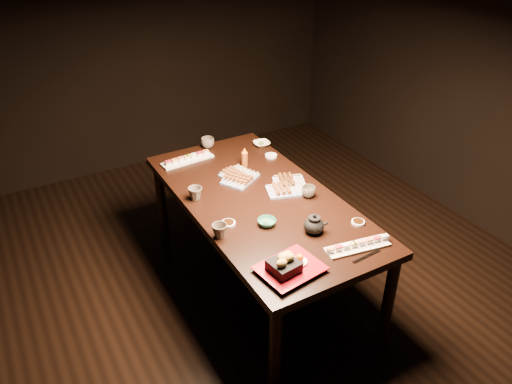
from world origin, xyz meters
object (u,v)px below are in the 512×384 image
at_px(yakitori_plate_center, 240,176).
at_px(tempura_tray, 290,262).
at_px(edamame_bowl_green, 267,222).
at_px(teacup_far_left, 195,193).
at_px(edamame_bowl_cream, 262,144).
at_px(condiment_bottle, 245,157).
at_px(sushi_platter_far, 187,158).
at_px(yakitori_plate_left, 236,172).
at_px(dining_table, 260,245).
at_px(sushi_platter_near, 358,244).
at_px(teacup_mid_right, 308,192).
at_px(teapot, 314,223).
at_px(teacup_far_right, 208,143).
at_px(yakitori_plate_right, 285,188).
at_px(teacup_near_left, 220,231).

height_order(yakitori_plate_center, tempura_tray, tempura_tray).
xyz_separation_m(edamame_bowl_green, teacup_far_left, (-0.25, 0.47, 0.02)).
bearing_deg(edamame_bowl_cream, condiment_bottle, -140.31).
height_order(sushi_platter_far, edamame_bowl_green, sushi_platter_far).
bearing_deg(yakitori_plate_left, edamame_bowl_cream, 23.88).
bearing_deg(dining_table, sushi_platter_far, 109.27).
bearing_deg(sushi_platter_near, teacup_far_left, 131.53).
bearing_deg(condiment_bottle, edamame_bowl_cream, 39.69).
distance_m(sushi_platter_far, teacup_mid_right, 0.97).
distance_m(edamame_bowl_cream, teapot, 1.18).
relative_size(tempura_tray, teacup_mid_right, 3.54).
distance_m(sushi_platter_near, teacup_mid_right, 0.58).
distance_m(yakitori_plate_center, teacup_far_left, 0.37).
distance_m(sushi_platter_near, teapot, 0.28).
height_order(tempura_tray, teacup_far_right, tempura_tray).
bearing_deg(teacup_far_right, condiment_bottle, -75.25).
relative_size(yakitori_plate_right, teapot, 1.61).
distance_m(tempura_tray, condiment_bottle, 1.18).
distance_m(yakitori_plate_right, teacup_near_left, 0.63).
bearing_deg(sushi_platter_far, teacup_far_right, -154.18).
xyz_separation_m(sushi_platter_far, edamame_bowl_green, (0.09, -0.98, -0.01)).
relative_size(sushi_platter_far, teacup_mid_right, 4.26).
xyz_separation_m(teacup_near_left, condiment_bottle, (0.53, 0.68, 0.03)).
height_order(yakitori_plate_left, teacup_far_left, teacup_far_left).
bearing_deg(teacup_mid_right, edamame_bowl_green, -160.40).
bearing_deg(condiment_bottle, dining_table, -106.09).
height_order(teacup_near_left, teacup_far_left, same).
distance_m(sushi_platter_far, yakitori_plate_center, 0.48).
bearing_deg(teacup_far_right, dining_table, -91.43).
bearing_deg(yakitori_plate_left, teacup_far_left, -172.37).
bearing_deg(sushi_platter_far, condiment_bottle, 136.28).
distance_m(sushi_platter_far, yakitori_plate_right, 0.81).
relative_size(yakitori_plate_left, teacup_mid_right, 2.21).
height_order(sushi_platter_near, yakitori_plate_right, yakitori_plate_right).
relative_size(sushi_platter_near, edamame_bowl_green, 3.35).
bearing_deg(dining_table, tempura_tray, -104.43).
distance_m(yakitori_plate_center, teacup_far_right, 0.57).
xyz_separation_m(dining_table, teacup_near_left, (-0.41, -0.25, 0.42)).
xyz_separation_m(yakitori_plate_center, condiment_bottle, (0.13, 0.17, 0.04)).
height_order(yakitori_plate_right, edamame_bowl_green, yakitori_plate_right).
height_order(sushi_platter_near, teacup_mid_right, teacup_mid_right).
bearing_deg(tempura_tray, edamame_bowl_green, 67.51).
bearing_deg(teacup_near_left, edamame_bowl_green, -5.63).
bearing_deg(yakitori_plate_center, teacup_far_left, 161.06).
bearing_deg(teacup_far_left, teacup_near_left, -95.65).
bearing_deg(condiment_bottle, tempura_tray, -107.06).
bearing_deg(yakitori_plate_left, yakitori_plate_right, -78.76).
xyz_separation_m(yakitori_plate_center, teacup_far_left, (-0.36, -0.07, 0.01)).
relative_size(yakitori_plate_left, teacup_far_left, 2.24).
bearing_deg(teapot, condiment_bottle, 115.28).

